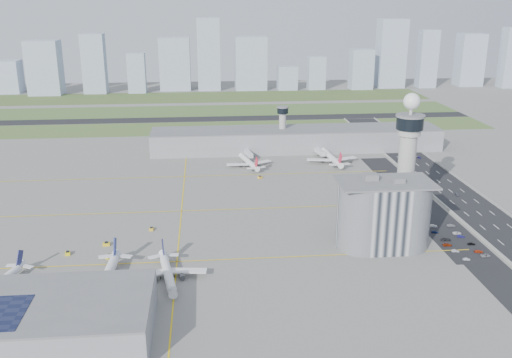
{
  "coord_description": "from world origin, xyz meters",
  "views": [
    {
      "loc": [
        -26.57,
        -253.11,
        109.03
      ],
      "look_at": [
        0.0,
        35.0,
        15.0
      ],
      "focal_mm": 40.0,
      "sensor_mm": 36.0,
      "label": 1
    }
  ],
  "objects": [
    {
      "name": "taxiway_line_v",
      "position": [
        -40.0,
        30.0,
        0.01
      ],
      "size": [
        0.6,
        260.0,
        0.01
      ],
      "primitive_type": "cube",
      "color": "yellow",
      "rests_on": "ground"
    },
    {
      "name": "car_lot_0",
      "position": [
        84.11,
        -39.97,
        0.55
      ],
      "size": [
        3.36,
        1.7,
        1.1
      ],
      "primitive_type": "imported",
      "rotation": [
        0.0,
        0.0,
        1.44
      ],
      "color": "white",
      "rests_on": "ground"
    },
    {
      "name": "runway",
      "position": [
        -20.0,
        262.0,
        0.06
      ],
      "size": [
        480.0,
        22.0,
        0.1
      ],
      "primitive_type": "cube",
      "color": "black",
      "rests_on": "ground"
    },
    {
      "name": "jet_bridge_near_2",
      "position": [
        -53.0,
        -61.0,
        2.85
      ],
      "size": [
        5.39,
        14.31,
        5.7
      ],
      "primitive_type": null,
      "rotation": [
        0.0,
        0.0,
        1.4
      ],
      "color": "silver",
      "rests_on": "ground"
    },
    {
      "name": "taxiway_line_h_2",
      "position": [
        -40.0,
        90.0,
        0.01
      ],
      "size": [
        260.0,
        0.6,
        0.01
      ],
      "primitive_type": "cube",
      "color": "yellow",
      "rests_on": "ground"
    },
    {
      "name": "airplane_near_b",
      "position": [
        -66.59,
        -47.61,
        5.78
      ],
      "size": [
        37.22,
        43.08,
        11.56
      ],
      "primitive_type": null,
      "rotation": [
        0.0,
        0.0,
        -1.62
      ],
      "color": "white",
      "rests_on": "ground"
    },
    {
      "name": "parking_lot",
      "position": [
        88.0,
        -22.0,
        0.05
      ],
      "size": [
        20.0,
        44.0,
        0.1
      ],
      "primitive_type": "cube",
      "color": "black",
      "rests_on": "ground"
    },
    {
      "name": "car_lot_10",
      "position": [
        92.03,
        -12.67,
        0.58
      ],
      "size": [
        4.21,
        2.0,
        1.16
      ],
      "primitive_type": "imported",
      "rotation": [
        0.0,
        0.0,
        1.55
      ],
      "color": "white",
      "rests_on": "ground"
    },
    {
      "name": "car_hw_1",
      "position": [
        115.35,
        40.51,
        0.64
      ],
      "size": [
        1.39,
        3.89,
        1.28
      ],
      "primitive_type": "imported",
      "rotation": [
        0.0,
        0.0,
        -0.01
      ],
      "color": "#25282F",
      "rests_on": "ground"
    },
    {
      "name": "grass_strip_1",
      "position": [
        -20.0,
        300.0,
        0.04
      ],
      "size": [
        480.0,
        60.0,
        0.08
      ],
      "primitive_type": "cube",
      "color": "#48652F",
      "rests_on": "ground"
    },
    {
      "name": "car_lot_4",
      "position": [
        81.9,
        -10.44,
        0.57
      ],
      "size": [
        3.47,
        1.76,
        1.13
      ],
      "primitive_type": "imported",
      "rotation": [
        0.0,
        0.0,
        1.44
      ],
      "color": "#0D1C48",
      "rests_on": "ground"
    },
    {
      "name": "taxiway_line_h_1",
      "position": [
        -40.0,
        30.0,
        0.01
      ],
      "size": [
        260.0,
        0.6,
        0.01
      ],
      "primitive_type": "cube",
      "color": "yellow",
      "rests_on": "ground"
    },
    {
      "name": "airplane_far_b",
      "position": [
        58.78,
        112.99,
        5.79
      ],
      "size": [
        38.41,
        44.09,
        11.58
      ],
      "primitive_type": null,
      "rotation": [
        0.0,
        0.0,
        1.65
      ],
      "color": "white",
      "rests_on": "ground"
    },
    {
      "name": "skyline_bldg_13",
      "position": [
        201.27,
        433.27,
        40.6
      ],
      "size": [
        32.26,
        25.81,
        81.2
      ],
      "primitive_type": "cube",
      "color": "#9EADC1",
      "rests_on": "ground"
    },
    {
      "name": "tug_3",
      "position": [
        -53.64,
        5.6,
        0.8
      ],
      "size": [
        2.11,
        2.89,
        1.6
      ],
      "primitive_type": null,
      "rotation": [
        0.0,
        0.0,
        -0.08
      ],
      "color": "gold",
      "rests_on": "ground"
    },
    {
      "name": "car_lot_3",
      "position": [
        83.53,
        -19.51,
        0.66
      ],
      "size": [
        4.69,
        2.31,
        1.31
      ],
      "primitive_type": "imported",
      "rotation": [
        0.0,
        0.0,
        1.46
      ],
      "color": "black",
      "rests_on": "ground"
    },
    {
      "name": "skyline_bldg_4",
      "position": [
        -204.47,
        415.19,
        30.18
      ],
      "size": [
        35.81,
        28.65,
        60.36
      ],
      "primitive_type": "cube",
      "color": "#9EADC1",
      "rests_on": "ground"
    },
    {
      "name": "car_lot_1",
      "position": [
        82.79,
        -31.7,
        0.56
      ],
      "size": [
        3.51,
        1.67,
        1.11
      ],
      "primitive_type": "imported",
      "rotation": [
        0.0,
        0.0,
        1.42
      ],
      "color": "#A1A3AB",
      "rests_on": "ground"
    },
    {
      "name": "car_hw_4",
      "position": [
        106.97,
        178.68,
        0.65
      ],
      "size": [
        1.72,
        3.87,
        1.29
      ],
      "primitive_type": "imported",
      "rotation": [
        0.0,
        0.0,
        0.05
      ],
      "color": "#90939A",
      "rests_on": "ground"
    },
    {
      "name": "barrier_left",
      "position": [
        101.0,
        0.0,
        0.6
      ],
      "size": [
        0.6,
        500.0,
        1.2
      ],
      "primitive_type": "cube",
      "color": "#9E9E99",
      "rests_on": "ground"
    },
    {
      "name": "car_lot_11",
      "position": [
        93.09,
        -3.25,
        0.61
      ],
      "size": [
        4.33,
        1.97,
        1.23
      ],
      "primitive_type": "imported",
      "rotation": [
        0.0,
        0.0,
        1.51
      ],
      "color": "#97989C",
      "rests_on": "ground"
    },
    {
      "name": "jet_bridge_far_0",
      "position": [
        2.0,
        132.0,
        2.85
      ],
      "size": [
        5.39,
        14.31,
        5.7
      ],
      "primitive_type": null,
      "rotation": [
        0.0,
        0.0,
        -1.4
      ],
      "color": "silver",
      "rests_on": "ground"
    },
    {
      "name": "highway",
      "position": [
        115.0,
        0.0,
        0.05
      ],
      "size": [
        28.0,
        500.0,
        0.1
      ],
      "primitive_type": "cube",
      "color": "black",
      "rests_on": "ground"
    },
    {
      "name": "skyline_bldg_9",
      "position": [
        30.27,
        432.32,
        31.06
      ],
      "size": [
        36.96,
        29.57,
        62.11
      ],
      "primitive_type": "cube",
      "color": "#9EADC1",
      "rests_on": "ground"
    },
    {
      "name": "grass_strip_2",
      "position": [
        -20.0,
        380.0,
        0.04
      ],
      "size": [
        480.0,
        70.0,
        0.08
      ],
      "primitive_type": "cube",
      "color": "#3E5629",
      "rests_on": "ground"
    },
    {
      "name": "skyline_bldg_16",
      "position": [
        345.49,
        415.96,
        35.78
      ],
      "size": [
        23.04,
        18.43,
        71.56
      ],
      "primitive_type": "cube",
      "color": "#9EADC1",
      "rests_on": "ground"
    },
    {
      "name": "skyline_bldg_12",
      "position": [
        162.17,
        421.29,
        23.44
      ],
      "size": [
        26.14,
        20.92,
        46.89
      ],
      "primitive_type": "cube",
      "color": "#9EADC1",
      "rests_on": "ground"
    },
    {
      "name": "ground",
      "position": [
        0.0,
        0.0,
        0.0
      ],
      "size": [
        1000.0,
        1000.0,
        0.0
      ],
      "primitive_type": "plane",
      "color": "gray"
    },
    {
      "name": "airplane_near_c",
      "position": [
        -42.86,
        -46.52,
        5.28
      ],
      "size": [
        37.94,
        42.57,
        10.57
      ],
      "primitive_type": null,
      "rotation": [
        0.0,
        0.0,
        -1.4
      ],
      "color": "white",
      "rests_on": "ground"
    },
    {
      "name": "grass_strip_0",
      "position": [
        -20.0,
        225.0,
        0.04
      ],
      "size": [
        480.0,
        50.0,
        0.08
      ],
      "primitive_type": "cube",
      "color": "#4E6F35",
      "rests_on": "ground"
    },
    {
      "name": "near_terminal",
      "position": [
        -88.07,
        -82.02,
        6.43
      ],
      "size": [
        84.0,
        42.0,
        13.0
      ],
      "color": "gray",
      "rests_on": "ground"
    },
    {
      "name": "car_hw_2",
      "position": [
        122.21,
        117.54,
        0.54
      ],
      "size": [
        2.1,
        4.04,
        1.09
      ],
      "primitive_type": "imported",
      "rotation": [
        0.0,
        0.0,
        0.08
      ],
      "color": "navy",
      "rests_on": "ground"
    },
    {
      "name": "control_tower",
      "position": [
        72.0,
        8.0,
        35.04
      ],
      "size": [
        14.0,
        14.0,
        64.5
      ],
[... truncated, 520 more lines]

